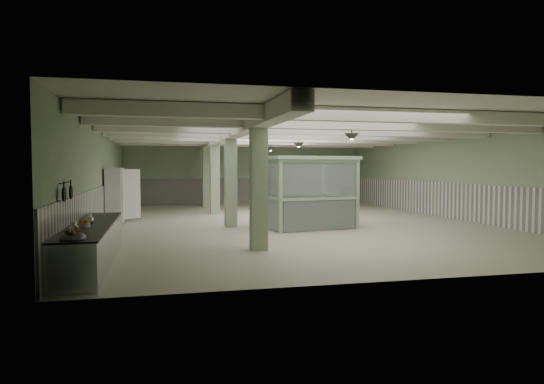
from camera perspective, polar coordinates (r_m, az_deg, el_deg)
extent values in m
plane|color=silver|center=(19.17, 2.12, -3.54)|extent=(20.00, 20.00, 0.00)
cube|color=white|center=(19.10, 2.14, 7.25)|extent=(14.00, 20.00, 0.02)
cube|color=#8FA383|center=(28.81, -3.16, 2.23)|extent=(14.00, 0.02, 3.60)
cube|color=#8FA383|center=(9.78, 17.87, 0.61)|extent=(14.00, 0.02, 3.60)
cube|color=#8FA383|center=(18.47, -19.31, 1.64)|extent=(0.02, 20.00, 3.60)
cube|color=#8FA383|center=(21.97, 20.03, 1.82)|extent=(0.02, 20.00, 3.60)
cube|color=white|center=(18.52, -19.18, -1.61)|extent=(0.05, 19.90, 1.50)
cube|color=white|center=(22.00, 19.92, -0.92)|extent=(0.05, 19.90, 1.50)
cube|color=white|center=(28.82, -3.15, 0.15)|extent=(13.90, 0.05, 1.50)
cube|color=white|center=(18.58, -5.37, 6.68)|extent=(0.45, 19.90, 0.40)
cube|color=white|center=(12.05, 11.76, 8.83)|extent=(13.90, 0.35, 0.32)
cube|color=white|center=(14.34, 7.50, 7.92)|extent=(13.90, 0.35, 0.32)
cube|color=white|center=(16.70, 4.43, 7.24)|extent=(13.90, 0.35, 0.32)
cube|color=white|center=(19.09, 2.14, 6.71)|extent=(13.90, 0.35, 0.32)
cube|color=white|center=(21.50, 0.36, 6.30)|extent=(13.90, 0.35, 0.32)
cube|color=white|center=(23.94, -1.06, 5.96)|extent=(13.90, 0.35, 0.32)
cube|color=white|center=(26.38, -2.21, 5.68)|extent=(13.90, 0.35, 0.32)
cube|color=#A8BE99|center=(12.63, -1.59, 1.26)|extent=(0.42, 0.42, 3.60)
cube|color=#A8BE99|center=(17.56, -4.89, 1.74)|extent=(0.42, 0.42, 3.60)
cube|color=#A8BE99|center=(22.51, -6.75, 2.00)|extent=(0.42, 0.42, 3.60)
cube|color=#A8BE99|center=(26.49, -7.73, 2.14)|extent=(0.42, 0.42, 3.60)
cylinder|color=black|center=(10.93, -23.14, 1.01)|extent=(0.02, 1.20, 0.02)
cone|color=#2D3A2B|center=(14.50, 9.35, 6.39)|extent=(0.44, 0.44, 0.22)
cone|color=#2D3A2B|center=(19.68, 3.16, 5.52)|extent=(0.44, 0.44, 0.22)
cone|color=#2D3A2B|center=(24.52, -0.16, 5.03)|extent=(0.44, 0.44, 0.22)
cube|color=silver|center=(11.59, -20.58, -5.84)|extent=(0.91, 5.40, 0.88)
cube|color=black|center=(11.53, -20.62, -3.63)|extent=(0.95, 5.44, 0.04)
cylinder|color=#B2B2B7|center=(10.97, -21.25, -3.68)|extent=(0.32, 0.32, 0.09)
cylinder|color=black|center=(10.48, -23.28, -0.27)|extent=(0.04, 0.28, 0.28)
cylinder|color=black|center=(11.26, -22.58, -0.05)|extent=(0.04, 0.29, 0.29)
cube|color=white|center=(19.46, -17.94, -0.53)|extent=(0.56, 2.25, 2.07)
cube|color=white|center=(18.93, -17.13, -0.62)|extent=(0.06, 0.85, 1.97)
cube|color=white|center=(20.04, -16.57, -0.41)|extent=(0.66, 0.62, 1.97)
cube|color=silver|center=(18.92, -17.01, -0.62)|extent=(0.02, 0.05, 0.30)
cube|color=silver|center=(19.95, -16.81, -0.43)|extent=(0.02, 0.05, 0.30)
cube|color=#9DBA95|center=(15.81, 0.99, -0.52)|extent=(0.14, 0.14, 2.42)
cube|color=#9DBA95|center=(18.07, -2.00, -0.08)|extent=(0.14, 0.14, 2.42)
cube|color=#9DBA95|center=(17.15, 9.98, -0.29)|extent=(0.14, 0.14, 2.42)
cube|color=#9DBA95|center=(19.25, 6.17, 0.09)|extent=(0.14, 0.14, 2.42)
cube|color=#9DBA95|center=(17.49, 3.85, 3.98)|extent=(3.52, 3.12, 0.12)
cube|color=silver|center=(16.49, 5.66, -2.70)|extent=(2.69, 0.47, 1.05)
cube|color=silver|center=(16.41, 5.68, 1.58)|extent=(2.69, 0.47, 1.22)
cube|color=silver|center=(18.66, 2.21, -2.02)|extent=(2.69, 0.47, 1.05)
cube|color=silver|center=(18.59, 2.22, 1.75)|extent=(2.69, 0.47, 1.22)
cube|color=silver|center=(16.99, -0.60, -2.52)|extent=(0.39, 2.21, 1.05)
cube|color=silver|center=(16.91, -0.60, 1.63)|extent=(0.39, 2.21, 1.22)
cube|color=silver|center=(18.24, 7.95, -2.17)|extent=(0.39, 2.21, 1.05)
cube|color=silver|center=(18.17, 7.98, 1.70)|extent=(0.39, 2.21, 1.22)
cube|color=#4F5345|center=(18.54, 9.04, -1.81)|extent=(0.51, 0.66, 1.28)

